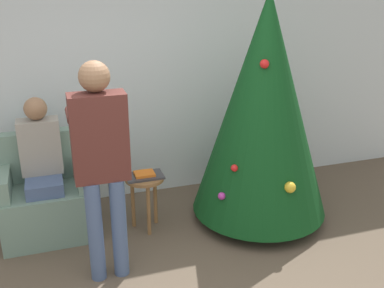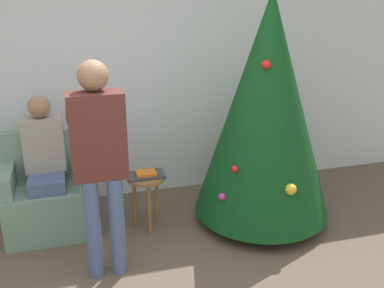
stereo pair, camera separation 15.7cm
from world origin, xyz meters
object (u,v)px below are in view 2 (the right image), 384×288
object	(u,v)px
christmas_tree	(266,107)
person_seated	(45,160)
armchair	(50,196)
person_standing	(99,153)
side_stool	(146,186)

from	to	relation	value
christmas_tree	person_seated	xyz separation A→B (m)	(-2.00, 0.33, -0.43)
armchair	person_seated	distance (m)	0.37
christmas_tree	person_standing	xyz separation A→B (m)	(-1.55, -0.44, -0.11)
side_stool	person_standing	bearing A→B (deg)	-127.46
armchair	side_stool	size ratio (longest dim) A/B	1.76
person_seated	person_standing	size ratio (longest dim) A/B	0.75
christmas_tree	armchair	distance (m)	2.18
christmas_tree	person_standing	bearing A→B (deg)	-164.34
person_seated	person_standing	xyz separation A→B (m)	(0.44, -0.77, 0.32)
person_seated	armchair	bearing A→B (deg)	90.00
person_seated	christmas_tree	bearing A→B (deg)	-9.49
side_stool	person_seated	bearing A→B (deg)	167.54
person_seated	side_stool	xyz separation A→B (m)	(0.88, -0.20, -0.29)
armchair	person_standing	world-z (taller)	person_standing
christmas_tree	side_stool	size ratio (longest dim) A/B	4.10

